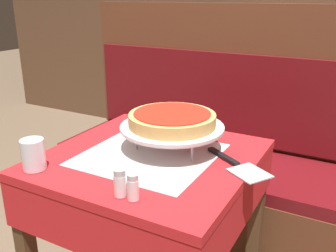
{
  "coord_description": "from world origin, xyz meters",
  "views": [
    {
      "loc": [
        0.61,
        -1.0,
        1.25
      ],
      "look_at": [
        0.04,
        0.05,
        0.83
      ],
      "focal_mm": 40.0,
      "sensor_mm": 36.0,
      "label": 1
    }
  ],
  "objects": [
    {
      "name": "dining_table_front",
      "position": [
        0.0,
        0.0,
        0.62
      ],
      "size": [
        0.68,
        0.68,
        0.74
      ],
      "color": "red",
      "rests_on": "ground_plane"
    },
    {
      "name": "dining_table_rear",
      "position": [
        -0.02,
        1.59,
        0.63
      ],
      "size": [
        0.69,
        0.69,
        0.73
      ],
      "color": "red",
      "rests_on": "ground_plane"
    },
    {
      "name": "booth_bench",
      "position": [
        -0.11,
        0.7,
        0.34
      ],
      "size": [
        1.52,
        0.53,
        1.21
      ],
      "color": "brown",
      "rests_on": "ground_plane"
    },
    {
      "name": "back_wall_panel",
      "position": [
        0.0,
        2.04,
        1.2
      ],
      "size": [
        6.0,
        0.04,
        2.4
      ],
      "primitive_type": "cube",
      "color": "brown",
      "rests_on": "ground_plane"
    },
    {
      "name": "pizza_pan_stand",
      "position": [
        0.04,
        0.08,
        0.82
      ],
      "size": [
        0.36,
        0.36,
        0.09
      ],
      "color": "#ADADB2",
      "rests_on": "dining_table_front"
    },
    {
      "name": "deep_dish_pizza",
      "position": [
        0.04,
        0.08,
        0.85
      ],
      "size": [
        0.3,
        0.3,
        0.05
      ],
      "color": "tan",
      "rests_on": "pizza_pan_stand"
    },
    {
      "name": "pizza_server",
      "position": [
        0.29,
        0.05,
        0.74
      ],
      "size": [
        0.25,
        0.19,
        0.01
      ],
      "color": "#BCBCC1",
      "rests_on": "dining_table_front"
    },
    {
      "name": "water_glass_near",
      "position": [
        -0.26,
        -0.27,
        0.79
      ],
      "size": [
        0.07,
        0.07,
        0.1
      ],
      "color": "silver",
      "rests_on": "dining_table_front"
    },
    {
      "name": "salt_shaker",
      "position": [
        0.07,
        -0.28,
        0.78
      ],
      "size": [
        0.03,
        0.03,
        0.08
      ],
      "color": "silver",
      "rests_on": "dining_table_front"
    },
    {
      "name": "pepper_shaker",
      "position": [
        0.12,
        -0.28,
        0.77
      ],
      "size": [
        0.03,
        0.03,
        0.07
      ],
      "color": "silver",
      "rests_on": "dining_table_front"
    },
    {
      "name": "condiment_caddy",
      "position": [
        -0.08,
        1.64,
        0.77
      ],
      "size": [
        0.14,
        0.14,
        0.16
      ],
      "color": "black",
      "rests_on": "dining_table_rear"
    }
  ]
}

